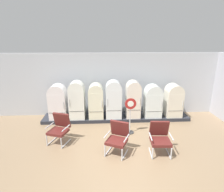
# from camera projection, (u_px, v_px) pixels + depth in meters

# --- Properties ---
(ground) EXTENTS (12.00, 10.00, 0.05)m
(ground) POSITION_uv_depth(u_px,v_px,m) (124.00, 162.00, 5.53)
(ground) COLOR #8A7053
(back_wall) EXTENTS (11.76, 0.12, 2.83)m
(back_wall) POSITION_uv_depth(u_px,v_px,m) (115.00, 84.00, 8.58)
(back_wall) COLOR #B9BDC3
(back_wall) RESTS_ON ground
(display_plinth) EXTENTS (6.35, 0.95, 0.14)m
(display_plinth) POSITION_uv_depth(u_px,v_px,m) (116.00, 117.00, 8.38)
(display_plinth) COLOR #272A32
(display_plinth) RESTS_ON ground
(refrigerator_0) EXTENTS (0.71, 0.64, 1.48)m
(refrigerator_0) POSITION_uv_depth(u_px,v_px,m) (58.00, 101.00, 7.88)
(refrigerator_0) COLOR white
(refrigerator_0) RESTS_ON display_plinth
(refrigerator_1) EXTENTS (0.64, 0.66, 1.60)m
(refrigerator_1) POSITION_uv_depth(u_px,v_px,m) (77.00, 99.00, 7.91)
(refrigerator_1) COLOR white
(refrigerator_1) RESTS_ON display_plinth
(refrigerator_2) EXTENTS (0.62, 0.70, 1.48)m
(refrigerator_2) POSITION_uv_depth(u_px,v_px,m) (96.00, 100.00, 7.99)
(refrigerator_2) COLOR beige
(refrigerator_2) RESTS_ON display_plinth
(refrigerator_3) EXTENTS (0.66, 0.62, 1.62)m
(refrigerator_3) POSITION_uv_depth(u_px,v_px,m) (114.00, 98.00, 7.96)
(refrigerator_3) COLOR white
(refrigerator_3) RESTS_ON display_plinth
(refrigerator_4) EXTENTS (0.59, 0.63, 1.60)m
(refrigerator_4) POSITION_uv_depth(u_px,v_px,m) (133.00, 98.00, 8.01)
(refrigerator_4) COLOR silver
(refrigerator_4) RESTS_ON display_plinth
(refrigerator_5) EXTENTS (0.71, 0.63, 1.41)m
(refrigerator_5) POSITION_uv_depth(u_px,v_px,m) (153.00, 100.00, 8.09)
(refrigerator_5) COLOR white
(refrigerator_5) RESTS_ON display_plinth
(refrigerator_6) EXTENTS (0.68, 0.67, 1.42)m
(refrigerator_6) POSITION_uv_depth(u_px,v_px,m) (174.00, 100.00, 8.15)
(refrigerator_6) COLOR silver
(refrigerator_6) RESTS_ON display_plinth
(armchair_left) EXTENTS (0.80, 0.83, 1.00)m
(armchair_left) POSITION_uv_depth(u_px,v_px,m) (60.00, 127.00, 6.41)
(armchair_left) COLOR silver
(armchair_left) RESTS_ON ground
(armchair_right) EXTENTS (0.69, 0.71, 1.00)m
(armchair_right) POSITION_uv_depth(u_px,v_px,m) (160.00, 137.00, 5.81)
(armchair_right) COLOR silver
(armchair_right) RESTS_ON ground
(armchair_center) EXTENTS (0.82, 0.85, 1.00)m
(armchair_center) POSITION_uv_depth(u_px,v_px,m) (118.00, 137.00, 5.82)
(armchair_center) COLOR silver
(armchair_center) RESTS_ON ground
(sign_stand) EXTENTS (0.41, 0.32, 1.38)m
(sign_stand) POSITION_uv_depth(u_px,v_px,m) (130.00, 117.00, 6.97)
(sign_stand) COLOR #2D2D30
(sign_stand) RESTS_ON ground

